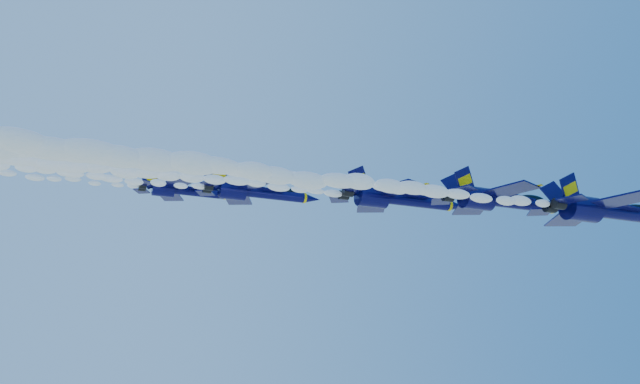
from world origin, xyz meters
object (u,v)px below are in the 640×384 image
object	(u,v)px
jet_fifth	(183,190)
jet_second	(501,200)
jet_lead	(607,211)
jet_fourth	(256,192)
jet_third	(397,199)

from	to	relation	value
jet_fifth	jet_second	bearing A→B (deg)	-41.01
jet_lead	jet_fifth	distance (m)	58.40
jet_second	jet_fourth	size ratio (longest dim) A/B	1.06
jet_second	jet_fourth	xyz separation A→B (m)	(-25.92, 20.71, 4.35)
jet_lead	jet_fourth	size ratio (longest dim) A/B	1.09
jet_lead	jet_third	world-z (taller)	jet_third
jet_second	jet_fifth	distance (m)	46.50
jet_second	jet_third	xyz separation A→B (m)	(-8.15, 11.92, 2.82)
jet_third	jet_fifth	bearing A→B (deg)	145.47
jet_third	jet_fifth	world-z (taller)	jet_fifth
jet_third	jet_fourth	world-z (taller)	jet_fourth
jet_fifth	jet_third	bearing A→B (deg)	-34.53
jet_lead	jet_second	xyz separation A→B (m)	(-7.15, 9.31, 3.15)
jet_fourth	jet_fifth	bearing A→B (deg)	132.86
jet_fourth	jet_fifth	xyz separation A→B (m)	(-8.83, 9.51, 2.13)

